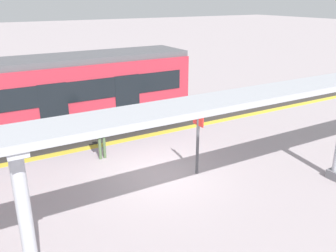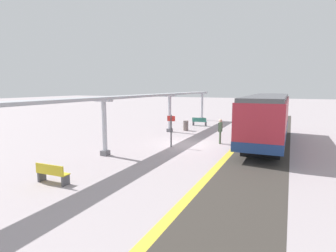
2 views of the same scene
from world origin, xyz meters
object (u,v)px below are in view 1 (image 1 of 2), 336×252
at_px(canopy_pillar_second, 25,220).
at_px(platform_info_sign, 198,138).
at_px(passenger_waiting_near_edge, 101,131).
at_px(train_near_carriage, 46,98).

bearing_deg(canopy_pillar_second, platform_info_sign, 114.25).
bearing_deg(passenger_waiting_near_edge, canopy_pillar_second, -32.78).
relative_size(train_near_carriage, passenger_waiting_near_edge, 6.98).
height_order(train_near_carriage, platform_info_sign, train_near_carriage).
xyz_separation_m(platform_info_sign, passenger_waiting_near_edge, (-2.82, -2.39, -0.21)).
xyz_separation_m(train_near_carriage, canopy_pillar_second, (8.53, -2.30, -0.13)).
xyz_separation_m(train_near_carriage, platform_info_sign, (5.86, 3.62, -0.50)).
distance_m(train_near_carriage, canopy_pillar_second, 8.84).
distance_m(canopy_pillar_second, passenger_waiting_near_edge, 6.55).
distance_m(canopy_pillar_second, platform_info_sign, 6.51).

